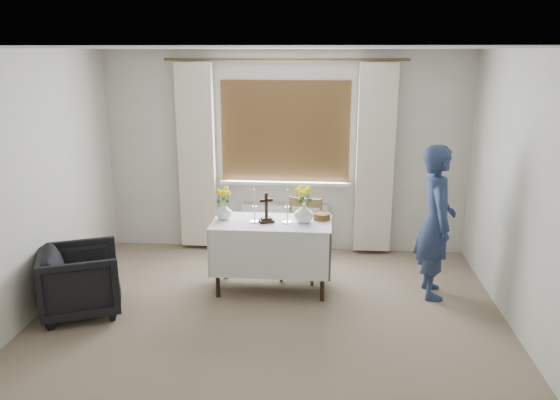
% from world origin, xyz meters
% --- Properties ---
extents(ground, '(5.00, 5.00, 0.00)m').
position_xyz_m(ground, '(0.00, 0.00, 0.00)').
color(ground, '#836E5B').
rests_on(ground, ground).
extents(altar_table, '(1.24, 0.64, 0.76)m').
position_xyz_m(altar_table, '(-0.04, 1.21, 0.38)').
color(altar_table, white).
rests_on(altar_table, ground).
extents(wooden_chair, '(0.49, 0.49, 0.89)m').
position_xyz_m(wooden_chair, '(0.25, 1.56, 0.45)').
color(wooden_chair, brown).
rests_on(wooden_chair, ground).
extents(armchair, '(0.95, 0.94, 0.66)m').
position_xyz_m(armchair, '(-1.84, 0.53, 0.33)').
color(armchair, black).
rests_on(armchair, ground).
extents(person, '(0.39, 0.59, 1.59)m').
position_xyz_m(person, '(1.63, 1.23, 0.80)').
color(person, navy).
rests_on(person, ground).
extents(radiator, '(1.10, 0.10, 0.60)m').
position_xyz_m(radiator, '(0.00, 2.42, 0.30)').
color(radiator, silver).
rests_on(radiator, ground).
extents(wooden_cross, '(0.18, 0.15, 0.32)m').
position_xyz_m(wooden_cross, '(-0.10, 1.18, 0.92)').
color(wooden_cross, black).
rests_on(wooden_cross, altar_table).
extents(candlestick_left, '(0.12, 0.12, 0.35)m').
position_xyz_m(candlestick_left, '(-0.22, 1.18, 0.94)').
color(candlestick_left, silver).
rests_on(candlestick_left, altar_table).
extents(candlestick_right, '(0.13, 0.13, 0.36)m').
position_xyz_m(candlestick_right, '(0.12, 1.19, 0.94)').
color(candlestick_right, silver).
rests_on(candlestick_right, altar_table).
extents(flower_vase_left, '(0.22, 0.22, 0.18)m').
position_xyz_m(flower_vase_left, '(-0.56, 1.25, 0.85)').
color(flower_vase_left, white).
rests_on(flower_vase_left, altar_table).
extents(flower_vase_right, '(0.23, 0.23, 0.21)m').
position_xyz_m(flower_vase_right, '(0.29, 1.22, 0.87)').
color(flower_vase_right, white).
rests_on(flower_vase_right, altar_table).
extents(wicker_basket, '(0.21, 0.21, 0.07)m').
position_xyz_m(wicker_basket, '(0.47, 1.33, 0.80)').
color(wicker_basket, brown).
rests_on(wicker_basket, altar_table).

